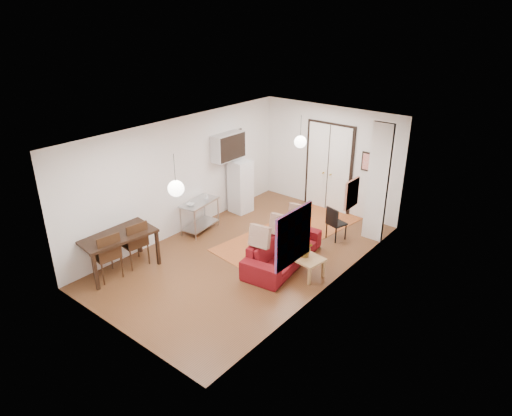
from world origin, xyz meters
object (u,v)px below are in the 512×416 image
Objects in this scene: coffee_table at (301,257)px; black_side_chair at (338,219)px; fridge at (241,186)px; kitchen_counter at (200,213)px; dining_chair_near at (137,237)px; dining_chair_far at (110,249)px; sofa at (283,250)px; dining_table at (117,238)px.

coffee_table is 1.23× the size of black_side_chair.
fridge is (-3.12, 1.65, 0.36)m from coffee_table.
kitchen_counter is 1.98m from dining_chair_near.
coffee_table is 4.03m from dining_chair_far.
sofa is 2.15× the size of coffee_table.
black_side_chair is at bearing -18.01° from sofa.
sofa is 1.89m from black_side_chair.
fridge reaches higher than sofa.
sofa is 1.53× the size of fridge.
sofa is at bearing 135.10° from dining_chair_near.
dining_chair_near is 0.70m from dining_chair_far.
black_side_chair is at bearing 96.19° from coffee_table.
kitchen_counter is 1.04× the size of dining_chair_far.
fridge reaches higher than coffee_table.
coffee_table is 0.99× the size of dining_chair_far.
kitchen_counter is 1.04× the size of dining_chair_near.
dining_chair_near reaches higher than black_side_chair.
sofa is 1.37× the size of dining_table.
dining_chair_far is (0.06, -2.67, 0.12)m from kitchen_counter.
fridge is at bearing 90.00° from dining_table.
black_side_chair is (2.91, 0.28, -0.24)m from fridge.
dining_chair_far is (0.06, -4.25, -0.12)m from fridge.
dining_table is at bearing 72.08° from black_side_chair.
sofa is at bearing -26.82° from fridge.
dining_chair_near is 4.78m from black_side_chair.
dining_table is 1.55× the size of dining_chair_near.
coffee_table is at bearing 128.80° from dining_chair_near.
fridge is at bearing 21.82° from black_side_chair.
dining_chair_far is at bearing 128.67° from sofa.
dining_table is (0.00, -2.43, 0.27)m from kitchen_counter.
kitchen_counter is at bearing 48.83° from black_side_chair.
black_side_chair is at bearing 150.32° from dining_chair_near.
fridge is (-0.00, 1.58, 0.24)m from kitchen_counter.
black_side_chair is (2.86, 3.83, -0.13)m from dining_chair_near.
fridge reaches higher than kitchen_counter.
dining_chair_far reaches higher than coffee_table.
dining_chair_near is at bearing 82.98° from dining_table.
black_side_chair is (-0.21, 1.93, 0.12)m from coffee_table.
sofa is 2.59m from kitchen_counter.
kitchen_counter is 3.46m from black_side_chair.
fridge reaches higher than dining_chair_near.
dining_chair_near reaches higher than kitchen_counter.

